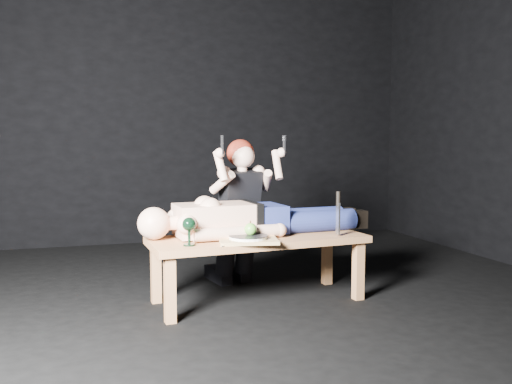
% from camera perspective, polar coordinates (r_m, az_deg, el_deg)
% --- Properties ---
extents(ground, '(5.00, 5.00, 0.00)m').
position_cam_1_polar(ground, '(3.65, 0.37, -11.97)').
color(ground, black).
rests_on(ground, ground).
extents(back_wall, '(5.00, 0.00, 5.00)m').
position_cam_1_polar(back_wall, '(5.93, -7.02, 9.24)').
color(back_wall, black).
rests_on(back_wall, ground).
extents(table, '(1.51, 0.66, 0.45)m').
position_cam_1_polar(table, '(3.64, 0.23, -8.33)').
color(table, '#9D7147').
rests_on(table, ground).
extents(lying_man, '(1.55, 0.58, 0.27)m').
position_cam_1_polar(lying_man, '(3.70, 0.23, -2.41)').
color(lying_man, '#D5AB8F').
rests_on(lying_man, table).
extents(kneeling_woman, '(0.74, 0.79, 1.15)m').
position_cam_1_polar(kneeling_woman, '(4.01, -2.23, -2.02)').
color(kneeling_woman, black).
rests_on(kneeling_woman, ground).
extents(serving_tray, '(0.41, 0.33, 0.02)m').
position_cam_1_polar(serving_tray, '(3.39, -0.85, -5.26)').
color(serving_tray, tan).
rests_on(serving_tray, table).
extents(plate, '(0.29, 0.29, 0.02)m').
position_cam_1_polar(plate, '(3.38, -0.85, -4.91)').
color(plate, white).
rests_on(plate, serving_tray).
extents(apple, '(0.08, 0.08, 0.08)m').
position_cam_1_polar(apple, '(3.39, -0.60, -4.05)').
color(apple, green).
rests_on(apple, plate).
extents(goblet, '(0.09, 0.09, 0.18)m').
position_cam_1_polar(goblet, '(3.28, -7.26, -4.27)').
color(goblet, black).
rests_on(goblet, table).
extents(fork_flat, '(0.03, 0.16, 0.01)m').
position_cam_1_polar(fork_flat, '(3.31, -3.80, -5.67)').
color(fork_flat, '#B2B2B7').
rests_on(fork_flat, table).
extents(knife_flat, '(0.05, 0.16, 0.01)m').
position_cam_1_polar(knife_flat, '(3.45, 2.02, -5.20)').
color(knife_flat, '#B2B2B7').
rests_on(knife_flat, table).
extents(spoon_flat, '(0.10, 0.14, 0.01)m').
position_cam_1_polar(spoon_flat, '(3.53, 0.94, -4.96)').
color(spoon_flat, '#B2B2B7').
rests_on(spoon_flat, table).
extents(carving_knife, '(0.04, 0.05, 0.31)m').
position_cam_1_polar(carving_knife, '(3.64, 8.90, -2.34)').
color(carving_knife, '#B2B2B7').
rests_on(carving_knife, table).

